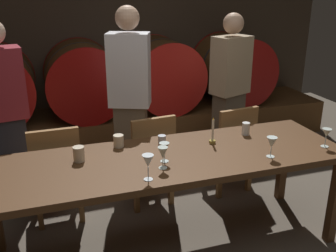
{
  "coord_description": "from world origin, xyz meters",
  "views": [
    {
      "loc": [
        -0.96,
        -2.1,
        1.97
      ],
      "look_at": [
        -0.15,
        0.37,
        1.0
      ],
      "focal_mm": 41.85,
      "sensor_mm": 36.0,
      "label": 1
    }
  ],
  "objects_px": {
    "guest_left": "(5,117)",
    "wine_glass_left": "(163,154)",
    "chair_center": "(150,156)",
    "chair_right": "(231,144)",
    "wine_barrel_far_right": "(232,69)",
    "dining_table": "(168,165)",
    "wine_glass_far_left": "(148,162)",
    "guest_center": "(130,99)",
    "wine_glass_right": "(272,143)",
    "wine_barrel_center_right": "(162,74)",
    "chair_left": "(56,169)",
    "wine_barrel_center_left": "(83,80)",
    "cup_far_left": "(79,154)",
    "cup_center_left": "(119,141)",
    "guest_right": "(229,93)",
    "wine_glass_center": "(164,149)",
    "candle_center": "(213,136)",
    "cup_far_right": "(246,129)",
    "wine_glass_far_right": "(327,133)",
    "cup_center_right": "(162,140)"
  },
  "relations": [
    {
      "from": "wine_glass_center",
      "to": "cup_far_right",
      "type": "bearing_deg",
      "value": 19.6
    },
    {
      "from": "guest_center",
      "to": "wine_glass_right",
      "type": "xyz_separation_m",
      "value": [
        0.74,
        -1.29,
        -0.04
      ]
    },
    {
      "from": "cup_center_right",
      "to": "wine_glass_left",
      "type": "bearing_deg",
      "value": -106.54
    },
    {
      "from": "wine_barrel_far_right",
      "to": "wine_glass_left",
      "type": "bearing_deg",
      "value": -126.34
    },
    {
      "from": "chair_center",
      "to": "guest_center",
      "type": "height_order",
      "value": "guest_center"
    },
    {
      "from": "wine_barrel_center_left",
      "to": "wine_barrel_far_right",
      "type": "height_order",
      "value": "same"
    },
    {
      "from": "candle_center",
      "to": "cup_center_left",
      "type": "height_order",
      "value": "candle_center"
    },
    {
      "from": "chair_left",
      "to": "guest_center",
      "type": "bearing_deg",
      "value": -152.06
    },
    {
      "from": "wine_glass_right",
      "to": "cup_far_right",
      "type": "relative_size",
      "value": 1.48
    },
    {
      "from": "chair_center",
      "to": "guest_right",
      "type": "bearing_deg",
      "value": -161.3
    },
    {
      "from": "wine_glass_far_right",
      "to": "cup_far_right",
      "type": "xyz_separation_m",
      "value": [
        -0.46,
        0.42,
        -0.06
      ]
    },
    {
      "from": "wine_glass_left",
      "to": "wine_barrel_center_right",
      "type": "bearing_deg",
      "value": 72.68
    },
    {
      "from": "wine_glass_center",
      "to": "cup_far_left",
      "type": "height_order",
      "value": "wine_glass_center"
    },
    {
      "from": "dining_table",
      "to": "guest_center",
      "type": "xyz_separation_m",
      "value": [
        -0.03,
        1.05,
        0.22
      ]
    },
    {
      "from": "chair_left",
      "to": "cup_far_left",
      "type": "xyz_separation_m",
      "value": [
        0.16,
        -0.51,
        0.33
      ]
    },
    {
      "from": "wine_barrel_center_right",
      "to": "guest_right",
      "type": "distance_m",
      "value": 1.12
    },
    {
      "from": "guest_left",
      "to": "wine_glass_far_left",
      "type": "relative_size",
      "value": 9.72
    },
    {
      "from": "wine_glass_far_left",
      "to": "cup_center_right",
      "type": "bearing_deg",
      "value": 63.59
    },
    {
      "from": "dining_table",
      "to": "wine_glass_right",
      "type": "xyz_separation_m",
      "value": [
        0.71,
        -0.24,
        0.18
      ]
    },
    {
      "from": "guest_center",
      "to": "wine_glass_left",
      "type": "xyz_separation_m",
      "value": [
        -0.06,
        -1.22,
        -0.04
      ]
    },
    {
      "from": "wine_barrel_far_right",
      "to": "chair_right",
      "type": "height_order",
      "value": "wine_barrel_far_right"
    },
    {
      "from": "wine_glass_center",
      "to": "cup_far_right",
      "type": "distance_m",
      "value": 0.85
    },
    {
      "from": "guest_right",
      "to": "wine_glass_far_left",
      "type": "xyz_separation_m",
      "value": [
        -1.28,
        -1.41,
        0.03
      ]
    },
    {
      "from": "wine_barrel_far_right",
      "to": "cup_far_right",
      "type": "xyz_separation_m",
      "value": [
        -0.87,
        -1.94,
        -0.05
      ]
    },
    {
      "from": "chair_center",
      "to": "cup_center_left",
      "type": "distance_m",
      "value": 0.59
    },
    {
      "from": "guest_right",
      "to": "wine_glass_far_left",
      "type": "distance_m",
      "value": 1.91
    },
    {
      "from": "cup_center_left",
      "to": "cup_center_right",
      "type": "height_order",
      "value": "cup_center_left"
    },
    {
      "from": "guest_right",
      "to": "wine_glass_far_left",
      "type": "height_order",
      "value": "guest_right"
    },
    {
      "from": "chair_center",
      "to": "chair_right",
      "type": "bearing_deg",
      "value": 173.91
    },
    {
      "from": "wine_barrel_center_left",
      "to": "guest_right",
      "type": "height_order",
      "value": "guest_right"
    },
    {
      "from": "cup_far_right",
      "to": "guest_left",
      "type": "bearing_deg",
      "value": 157.29
    },
    {
      "from": "guest_center",
      "to": "wine_glass_center",
      "type": "height_order",
      "value": "guest_center"
    },
    {
      "from": "guest_left",
      "to": "wine_glass_left",
      "type": "relative_size",
      "value": 10.81
    },
    {
      "from": "wine_glass_center",
      "to": "wine_glass_right",
      "type": "distance_m",
      "value": 0.77
    },
    {
      "from": "chair_right",
      "to": "wine_glass_far_right",
      "type": "relative_size",
      "value": 5.96
    },
    {
      "from": "wine_barrel_center_right",
      "to": "guest_center",
      "type": "height_order",
      "value": "guest_center"
    },
    {
      "from": "chair_left",
      "to": "chair_center",
      "type": "distance_m",
      "value": 0.82
    },
    {
      "from": "dining_table",
      "to": "wine_glass_far_left",
      "type": "relative_size",
      "value": 15.36
    },
    {
      "from": "guest_right",
      "to": "cup_center_right",
      "type": "height_order",
      "value": "guest_right"
    },
    {
      "from": "wine_barrel_center_right",
      "to": "wine_glass_left",
      "type": "height_order",
      "value": "wine_barrel_center_right"
    },
    {
      "from": "wine_glass_left",
      "to": "wine_glass_right",
      "type": "distance_m",
      "value": 0.8
    },
    {
      "from": "wine_barrel_center_left",
      "to": "cup_far_left",
      "type": "distance_m",
      "value": 2.04
    },
    {
      "from": "wine_glass_far_left",
      "to": "wine_glass_far_right",
      "type": "xyz_separation_m",
      "value": [
        1.44,
        0.09,
        -0.02
      ]
    },
    {
      "from": "guest_center",
      "to": "cup_center_right",
      "type": "xyz_separation_m",
      "value": [
        0.05,
        -0.84,
        -0.11
      ]
    },
    {
      "from": "guest_right",
      "to": "wine_glass_left",
      "type": "bearing_deg",
      "value": 28.21
    },
    {
      "from": "wine_barrel_center_right",
      "to": "wine_glass_far_right",
      "type": "bearing_deg",
      "value": -76.37
    },
    {
      "from": "cup_far_left",
      "to": "cup_center_left",
      "type": "xyz_separation_m",
      "value": [
        0.32,
        0.16,
        -0.01
      ]
    },
    {
      "from": "wine_barrel_center_right",
      "to": "dining_table",
      "type": "xyz_separation_m",
      "value": [
        -0.63,
        -2.15,
        -0.17
      ]
    },
    {
      "from": "wine_glass_center",
      "to": "guest_left",
      "type": "bearing_deg",
      "value": 135.5
    },
    {
      "from": "wine_barrel_far_right",
      "to": "chair_center",
      "type": "height_order",
      "value": "wine_barrel_far_right"
    }
  ]
}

